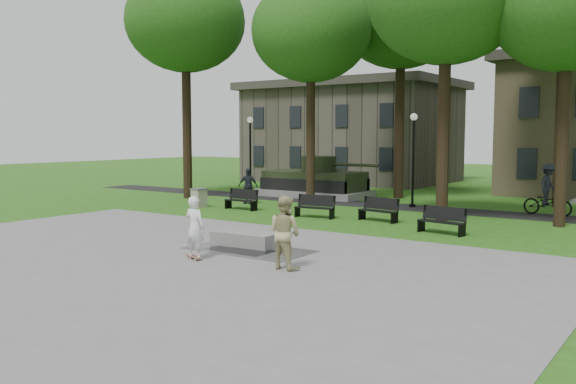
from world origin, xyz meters
name	(u,v)px	position (x,y,z in m)	size (l,w,h in m)	color
ground	(254,240)	(0.00, 0.00, 0.00)	(120.00, 120.00, 0.00)	#254D12
plaza	(143,265)	(0.00, -5.00, 0.01)	(22.00, 16.00, 0.02)	gray
footpath	(401,207)	(0.00, 12.00, 0.01)	(44.00, 2.60, 0.01)	black
building_left	(352,136)	(-11.00, 26.50, 3.60)	(15.00, 10.00, 7.20)	#4C443D
tree_0	(185,22)	(-12.00, 9.00, 10.03)	(6.80, 6.80, 12.97)	black
tree_1	(311,32)	(-4.50, 10.50, 8.95)	(6.20, 6.20, 11.63)	black
tree_3	(568,6)	(8.00, 9.50, 8.60)	(6.00, 6.00, 11.19)	black
tree_4	(401,15)	(-2.00, 16.00, 10.39)	(7.20, 7.20, 13.50)	black
tree_5	(565,12)	(6.50, 16.50, 9.67)	(6.40, 6.40, 12.44)	black
lamp_left	(250,149)	(-10.00, 12.30, 2.79)	(0.36, 0.36, 4.73)	black
lamp_mid	(413,152)	(0.50, 12.30, 2.79)	(0.36, 0.36, 4.73)	black
tank_monument	(315,182)	(-6.46, 14.00, 0.86)	(7.45, 3.40, 2.40)	gray
puddle	(240,250)	(0.85, -1.76, 0.02)	(2.20, 1.20, 0.00)	black
concrete_block	(246,239)	(0.49, -1.05, 0.24)	(2.20, 1.00, 0.45)	gray
skateboard	(194,258)	(0.60, -3.59, 0.06)	(0.78, 0.20, 0.07)	brown
skateboarder	(195,228)	(0.64, -3.57, 0.95)	(0.68, 0.44, 1.85)	white
friend_watching	(285,232)	(3.55, -3.12, 1.02)	(0.97, 0.76, 2.00)	tan
pedestrian_walker	(248,186)	(-7.24, 8.64, 0.94)	(1.11, 0.46, 1.89)	#20232B
cyclist	(548,194)	(6.82, 12.87, 0.96)	(2.28, 1.33, 2.37)	black
park_bench_0	(242,199)	(-5.92, 6.55, 0.52)	(1.82, 0.61, 1.00)	black
park_bench_1	(316,206)	(-1.38, 6.13, 0.52)	(1.84, 0.71, 1.00)	black
park_bench_2	(379,209)	(1.43, 6.72, 0.52)	(1.85, 0.85, 1.00)	black
park_bench_3	(442,220)	(4.83, 5.11, 0.52)	(1.85, 0.83, 1.00)	black
trash_bin	(199,198)	(-8.30, 6.02, 0.49)	(0.74, 0.74, 0.96)	#9C9780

